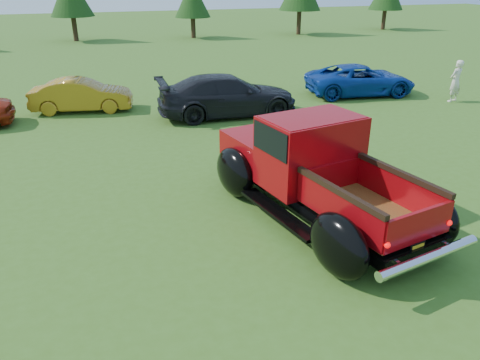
{
  "coord_description": "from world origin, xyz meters",
  "views": [
    {
      "loc": [
        -2.61,
        -8.31,
        4.84
      ],
      "look_at": [
        0.18,
        0.2,
        0.86
      ],
      "focal_mm": 35.0,
      "sensor_mm": 36.0,
      "label": 1
    }
  ],
  "objects_px": {
    "pickup_truck": "(309,167)",
    "show_car_blue": "(360,80)",
    "show_car_yellow": "(82,95)",
    "show_car_grey": "(228,95)",
    "spectator": "(456,81)"
  },
  "relations": [
    {
      "from": "show_car_grey",
      "to": "spectator",
      "type": "relative_size",
      "value": 3.05
    },
    {
      "from": "pickup_truck",
      "to": "show_car_yellow",
      "type": "height_order",
      "value": "pickup_truck"
    },
    {
      "from": "show_car_yellow",
      "to": "show_car_grey",
      "type": "bearing_deg",
      "value": -104.73
    },
    {
      "from": "show_car_yellow",
      "to": "spectator",
      "type": "height_order",
      "value": "spectator"
    },
    {
      "from": "pickup_truck",
      "to": "show_car_blue",
      "type": "relative_size",
      "value": 1.31
    },
    {
      "from": "show_car_grey",
      "to": "show_car_blue",
      "type": "bearing_deg",
      "value": -77.19
    },
    {
      "from": "show_car_yellow",
      "to": "spectator",
      "type": "bearing_deg",
      "value": -93.36
    },
    {
      "from": "show_car_yellow",
      "to": "show_car_blue",
      "type": "relative_size",
      "value": 0.8
    },
    {
      "from": "show_car_yellow",
      "to": "show_car_blue",
      "type": "xyz_separation_m",
      "value": [
        11.38,
        -1.0,
        0.03
      ]
    },
    {
      "from": "pickup_truck",
      "to": "show_car_grey",
      "type": "distance_m",
      "value": 7.75
    },
    {
      "from": "show_car_yellow",
      "to": "spectator",
      "type": "relative_size",
      "value": 2.21
    },
    {
      "from": "spectator",
      "to": "pickup_truck",
      "type": "bearing_deg",
      "value": 17.82
    },
    {
      "from": "pickup_truck",
      "to": "show_car_yellow",
      "type": "xyz_separation_m",
      "value": [
        -4.59,
        9.98,
        -0.4
      ]
    },
    {
      "from": "show_car_yellow",
      "to": "pickup_truck",
      "type": "bearing_deg",
      "value": -146.1
    },
    {
      "from": "show_car_grey",
      "to": "spectator",
      "type": "height_order",
      "value": "spectator"
    }
  ]
}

